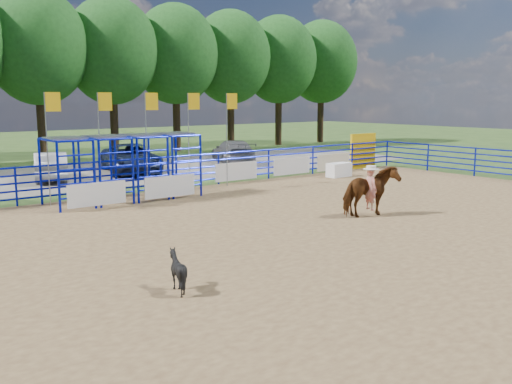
% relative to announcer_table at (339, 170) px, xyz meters
% --- Properties ---
extents(ground, '(120.00, 120.00, 0.00)m').
position_rel_announcer_table_xyz_m(ground, '(-9.28, -8.35, -0.37)').
color(ground, '#3D5923').
rests_on(ground, ground).
extents(arena_dirt, '(30.00, 20.00, 0.02)m').
position_rel_announcer_table_xyz_m(arena_dirt, '(-9.28, -8.35, -0.36)').
color(arena_dirt, olive).
rests_on(arena_dirt, ground).
extents(gravel_strip, '(40.00, 10.00, 0.01)m').
position_rel_announcer_table_xyz_m(gravel_strip, '(-9.28, 8.65, -0.37)').
color(gravel_strip, slate).
rests_on(gravel_strip, ground).
extents(announcer_table, '(1.35, 0.68, 0.71)m').
position_rel_announcer_table_xyz_m(announcer_table, '(0.00, 0.00, 0.00)').
color(announcer_table, white).
rests_on(announcer_table, arena_dirt).
extents(horse_and_rider, '(2.09, 1.12, 2.43)m').
position_rel_announcer_table_xyz_m(horse_and_rider, '(-6.30, -7.57, 0.57)').
color(horse_and_rider, '#613313').
rests_on(horse_and_rider, arena_dirt).
extents(calf, '(1.02, 1.00, 0.85)m').
position_rel_announcer_table_xyz_m(calf, '(-15.30, -10.23, 0.07)').
color(calf, black).
rests_on(calf, arena_dirt).
extents(car_b, '(2.63, 4.45, 1.38)m').
position_rel_announcer_table_xyz_m(car_b, '(-11.98, 7.85, 0.33)').
color(car_b, gray).
rests_on(car_b, gravel_strip).
extents(car_c, '(3.86, 6.01, 1.54)m').
position_rel_announcer_table_xyz_m(car_c, '(-7.64, 8.02, 0.41)').
color(car_c, '#161D37').
rests_on(car_c, gravel_strip).
extents(car_d, '(3.66, 5.24, 1.41)m').
position_rel_announcer_table_xyz_m(car_d, '(-0.49, 8.60, 0.34)').
color(car_d, slate).
rests_on(car_d, gravel_strip).
extents(perimeter_fence, '(30.10, 20.10, 1.50)m').
position_rel_announcer_table_xyz_m(perimeter_fence, '(-9.28, -8.35, 0.38)').
color(perimeter_fence, '#0814B1').
rests_on(perimeter_fence, ground).
extents(chute_assembly, '(19.32, 2.41, 4.20)m').
position_rel_announcer_table_xyz_m(chute_assembly, '(-11.18, 0.48, 0.89)').
color(chute_assembly, '#0814B1').
rests_on(chute_assembly, ground).
extents(treeline, '(56.40, 6.40, 11.24)m').
position_rel_announcer_table_xyz_m(treeline, '(-9.28, 17.65, 7.16)').
color(treeline, '#3F2B19').
rests_on(treeline, ground).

